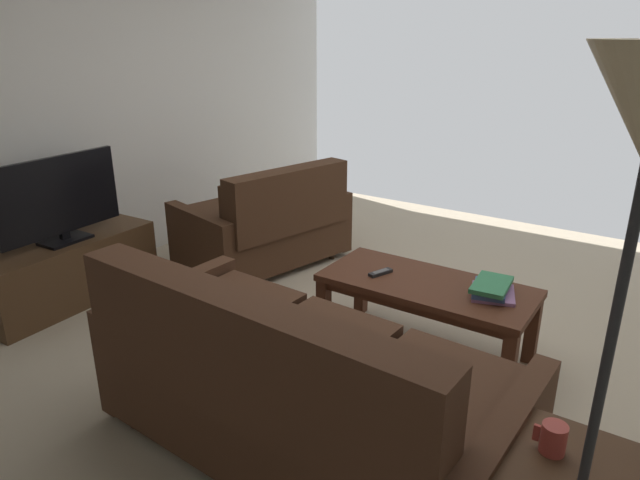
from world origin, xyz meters
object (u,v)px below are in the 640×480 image
object	(u,v)px
sofa_main	(295,386)
loveseat_near	(267,223)
coffee_mug	(553,438)
tv_remote	(381,273)
coffee_table	(426,293)
tv_stand	(71,272)
flat_tv	(59,198)
book_stack	(491,289)

from	to	relation	value
sofa_main	loveseat_near	distance (m)	2.30
loveseat_near	coffee_mug	bearing A→B (deg)	145.57
coffee_mug	tv_remote	distance (m)	1.71
loveseat_near	coffee_table	xyz separation A→B (m)	(-1.63, 0.55, 0.03)
coffee_table	tv_stand	size ratio (longest dim) A/B	0.97
flat_tv	coffee_mug	distance (m)	3.34
tv_stand	tv_remote	world-z (taller)	tv_remote
tv_stand	flat_tv	xyz separation A→B (m)	(-0.00, -0.00, 0.54)
sofa_main	tv_remote	distance (m)	1.14
tv_stand	coffee_mug	bearing A→B (deg)	172.14
tv_stand	coffee_mug	xyz separation A→B (m)	(-3.31, 0.46, 0.39)
book_stack	tv_stand	bearing A→B (deg)	16.58
coffee_table	flat_tv	size ratio (longest dim) A/B	1.34
loveseat_near	book_stack	size ratio (longest dim) A/B	4.48
tv_stand	coffee_mug	distance (m)	3.36
sofa_main	tv_remote	xyz separation A→B (m)	(0.18, -1.12, 0.08)
coffee_table	tv_stand	distance (m)	2.48
sofa_main	book_stack	xyz separation A→B (m)	(-0.46, -1.21, 0.11)
coffee_mug	book_stack	size ratio (longest dim) A/B	0.32
coffee_table	tv_stand	world-z (taller)	tv_stand
tv_stand	book_stack	bearing A→B (deg)	-163.42
coffee_table	book_stack	world-z (taller)	book_stack
loveseat_near	flat_tv	size ratio (longest dim) A/B	1.58
coffee_table	book_stack	xyz separation A→B (m)	(-0.36, -0.04, 0.11)
tv_stand	flat_tv	distance (m)	0.54
book_stack	tv_remote	size ratio (longest dim) A/B	1.95
sofa_main	flat_tv	distance (m)	2.32
sofa_main	coffee_table	bearing A→B (deg)	-94.69
tv_remote	tv_stand	bearing A→B (deg)	19.22
coffee_table	coffee_mug	distance (m)	1.57
sofa_main	tv_remote	world-z (taller)	sofa_main
tv_remote	coffee_table	bearing A→B (deg)	-170.12
tv_stand	coffee_mug	world-z (taller)	coffee_mug
coffee_mug	book_stack	world-z (taller)	coffee_mug
flat_tv	tv_remote	bearing A→B (deg)	-160.79
coffee_mug	coffee_table	bearing A→B (deg)	-52.13
tv_stand	tv_remote	distance (m)	2.21
sofa_main	loveseat_near	bearing A→B (deg)	-48.20
loveseat_near	tv_stand	xyz separation A→B (m)	(0.72, 1.32, -0.13)
sofa_main	tv_stand	xyz separation A→B (m)	(2.26, -0.40, -0.15)
tv_stand	tv_remote	xyz separation A→B (m)	(-2.07, -0.72, 0.23)
tv_stand	book_stack	xyz separation A→B (m)	(-2.71, -0.81, 0.26)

